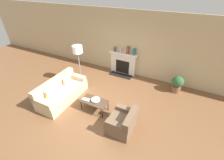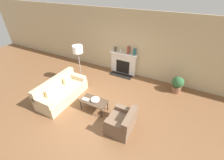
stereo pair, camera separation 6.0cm
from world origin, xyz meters
TOP-DOWN VIEW (x-y plane):
  - ground_plane at (0.00, 0.00)m, footprint 18.00×18.00m
  - wall_back at (0.00, 3.04)m, footprint 18.00×0.06m
  - fireplace at (-0.12, 2.90)m, footprint 1.35×0.59m
  - couch at (-1.44, 0.06)m, footprint 0.88×1.99m
  - armchair_near at (1.20, -0.23)m, footprint 0.73×0.87m
  - coffee_table at (0.01, 0.10)m, footprint 0.93×0.48m
  - bowl at (0.04, 0.14)m, footprint 0.31×0.31m
  - book at (-0.28, 0.02)m, footprint 0.29×0.17m
  - floor_lamp at (-1.45, 1.30)m, footprint 0.41×0.41m
  - mantel_vase_left at (-0.58, 2.91)m, footprint 0.11×0.11m
  - mantel_vase_center_left at (-0.28, 2.91)m, footprint 0.08×0.08m
  - mantel_vase_center_right at (0.07, 2.91)m, footprint 0.13×0.13m
  - mantel_vase_right at (0.38, 2.91)m, footprint 0.12×0.12m
  - potted_plant at (2.42, 2.48)m, footprint 0.45×0.45m

SIDE VIEW (x-z plane):
  - ground_plane at x=0.00m, z-range 0.00..0.00m
  - armchair_near at x=1.20m, z-range -0.08..0.66m
  - couch at x=-1.44m, z-range -0.11..0.71m
  - coffee_table at x=0.01m, z-range 0.16..0.56m
  - potted_plant at x=2.42m, z-range 0.03..0.74m
  - book at x=-0.28m, z-range 0.40..0.42m
  - bowl at x=0.04m, z-range 0.40..0.46m
  - fireplace at x=-0.12m, z-range -0.01..1.04m
  - mantel_vase_center_left at x=-0.28m, z-range 1.06..1.24m
  - mantel_vase_left at x=-0.58m, z-range 1.06..1.25m
  - mantel_vase_right at x=0.38m, z-range 1.06..1.34m
  - mantel_vase_center_right at x=0.07m, z-range 1.06..1.40m
  - floor_lamp at x=-1.45m, z-range 0.56..2.27m
  - wall_back at x=0.00m, z-range 0.00..2.90m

